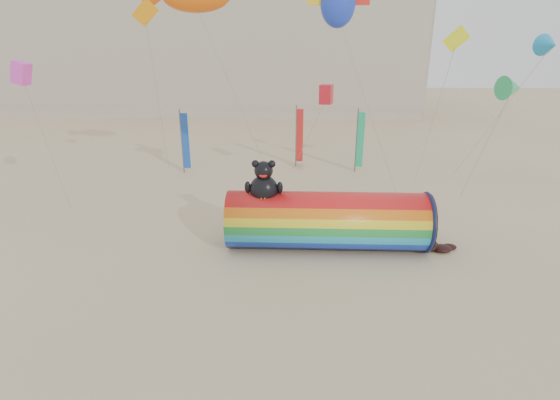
{
  "coord_description": "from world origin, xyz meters",
  "views": [
    {
      "loc": [
        1.36,
        -20.17,
        10.52
      ],
      "look_at": [
        0.5,
        1.5,
        2.4
      ],
      "focal_mm": 28.0,
      "sensor_mm": 36.0,
      "label": 1
    }
  ],
  "objects_px": {
    "hotel_building": "(205,39)",
    "fabric_bundle": "(431,246)",
    "windsock_assembly": "(327,219)",
    "kite_handler": "(407,226)"
  },
  "relations": [
    {
      "from": "hotel_building",
      "to": "kite_handler",
      "type": "relative_size",
      "value": 39.32
    },
    {
      "from": "hotel_building",
      "to": "windsock_assembly",
      "type": "relative_size",
      "value": 5.78
    },
    {
      "from": "windsock_assembly",
      "to": "fabric_bundle",
      "type": "height_order",
      "value": "windsock_assembly"
    },
    {
      "from": "hotel_building",
      "to": "kite_handler",
      "type": "height_order",
      "value": "hotel_building"
    },
    {
      "from": "windsock_assembly",
      "to": "fabric_bundle",
      "type": "bearing_deg",
      "value": -0.62
    },
    {
      "from": "hotel_building",
      "to": "fabric_bundle",
      "type": "bearing_deg",
      "value": -65.57
    },
    {
      "from": "windsock_assembly",
      "to": "kite_handler",
      "type": "distance_m",
      "value": 4.73
    },
    {
      "from": "hotel_building",
      "to": "fabric_bundle",
      "type": "height_order",
      "value": "hotel_building"
    },
    {
      "from": "kite_handler",
      "to": "fabric_bundle",
      "type": "relative_size",
      "value": 0.59
    },
    {
      "from": "fabric_bundle",
      "to": "hotel_building",
      "type": "bearing_deg",
      "value": 114.43
    }
  ]
}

